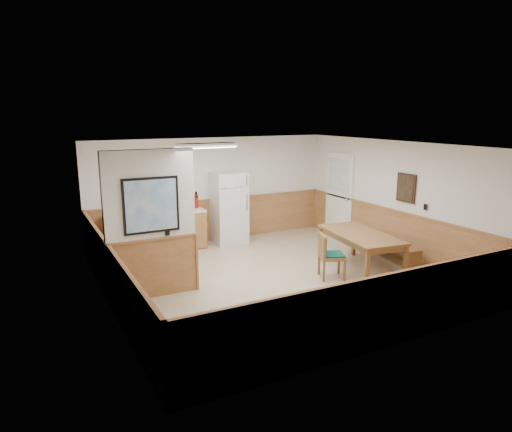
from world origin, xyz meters
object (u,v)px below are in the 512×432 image
dining_bench (392,246)px  dining_chair (327,253)px  fire_extinguisher (196,201)px  dining_table (361,238)px  soap_bottle (119,212)px  refrigerator (229,208)px

dining_bench → dining_chair: 1.78m
dining_chair → fire_extinguisher: size_ratio=2.17×
dining_table → soap_bottle: bearing=150.1°
dining_bench → dining_chair: size_ratio=1.82×
soap_bottle → refrigerator: bearing=-2.1°
fire_extinguisher → soap_bottle: 1.77m
refrigerator → dining_bench: bearing=-49.7°
refrigerator → dining_bench: (2.40, -2.95, -0.51)m
dining_table → dining_bench: bearing=12.2°
fire_extinguisher → soap_bottle: size_ratio=2.00×
dining_table → soap_bottle: (-4.03, 3.11, 0.34)m
refrigerator → soap_bottle: (-2.55, 0.09, 0.15)m
refrigerator → dining_table: 3.37m
dining_table → dining_chair: bearing=-167.1°
refrigerator → dining_table: refrigerator is taller
fire_extinguisher → refrigerator: bearing=-9.7°
dining_bench → fire_extinguisher: (-3.18, 3.04, 0.73)m
dining_chair → dining_bench: bearing=27.0°
refrigerator → dining_chair: refrigerator is taller
refrigerator → soap_bottle: refrigerator is taller
dining_table → dining_bench: 0.97m
refrigerator → fire_extinguisher: size_ratio=4.36×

